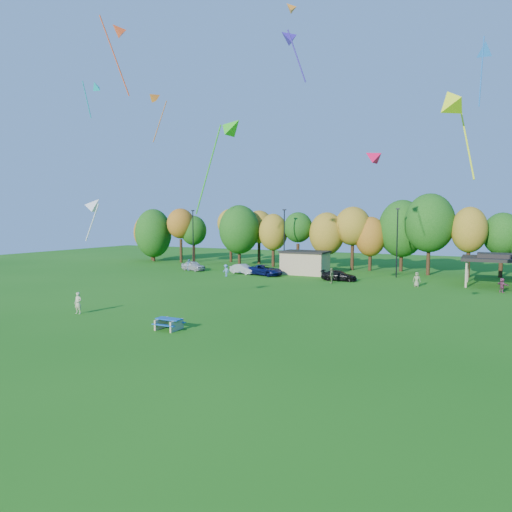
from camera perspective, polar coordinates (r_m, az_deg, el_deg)
The scene contains 26 objects.
ground at distance 25.81m, azimuth -2.56°, elevation -12.80°, with size 160.00×160.00×0.00m, color #19600F.
tree_line at distance 68.30m, azimuth 15.48°, elevation 3.01°, with size 93.57×10.55×11.15m.
lamp_posts at distance 62.38m, azimuth 17.22°, elevation 1.89°, with size 64.50×0.25×9.09m.
utility_building at distance 63.73m, azimuth 6.15°, elevation -0.81°, with size 6.30×4.30×3.25m.
pavilion at distance 58.73m, azimuth 28.33°, elevation -0.27°, with size 8.20×6.20×3.77m.
picnic_table at distance 32.78m, azimuth -10.83°, elevation -8.24°, with size 1.84×1.52×0.80m.
kite_flyer at distance 40.03m, azimuth -21.35°, elevation -5.49°, with size 0.65×0.43×1.78m, color beige.
car_a at distance 68.54m, azimuth -7.84°, elevation -1.21°, with size 1.69×4.20×1.43m, color silver.
car_b at distance 63.92m, azimuth -1.61°, elevation -1.64°, with size 1.42×4.08×1.35m, color #A4A5AA.
car_c at distance 62.13m, azimuth 1.16°, elevation -1.78°, with size 2.39×5.18×1.44m, color #0B1145.
car_d at distance 57.83m, azimuth 10.33°, elevation -2.42°, with size 1.79×4.40×1.28m, color black.
far_person_0 at distance 54.36m, azimuth 28.40°, elevation -3.22°, with size 1.45×0.46×1.56m, color #86385B.
far_person_1 at distance 55.03m, azimuth 19.45°, elevation -2.78°, with size 0.82×0.53×1.67m, color #7F855B.
far_person_2 at distance 61.12m, azimuth -3.78°, elevation -1.82°, with size 1.04×0.60×1.61m, color #517AB3.
far_person_3 at distance 55.36m, azimuth 9.43°, elevation -2.43°, with size 1.09×0.45×1.85m, color #728451.
far_person_5 at distance 68.56m, azimuth -8.36°, elevation -1.11°, with size 0.82×0.64×1.69m, color #5082B1.
kite_2 at distance 38.47m, azimuth 3.91°, elevation 25.66°, with size 2.65×1.87×4.47m.
kite_4 at distance 36.28m, azimuth -19.53°, elevation 6.05°, with size 2.20×1.70×3.51m.
kite_5 at distance 30.07m, azimuth 23.22°, elevation 17.47°, with size 2.67×3.29×5.64m.
kite_6 at distance 41.88m, azimuth -16.97°, elevation 25.35°, with size 2.56×3.28×6.27m.
kite_7 at distance 26.03m, azimuth 14.23°, elevation 11.98°, with size 1.22×1.00×1.13m.
kite_10 at distance 58.17m, azimuth 4.23°, elevation 28.63°, with size 1.89×1.68×1.56m.
kite_12 at distance 34.95m, azimuth -2.95°, elevation 15.78°, with size 4.36×1.62×7.44m.
kite_13 at distance 51.52m, azimuth 26.69°, elevation 22.19°, with size 1.74×3.96×6.57m.
kite_14 at distance 52.86m, azimuth -12.34°, elevation 18.75°, with size 1.94×3.15×5.41m.
kite_15 at distance 58.56m, azimuth -19.43°, elevation 19.38°, with size 1.33×2.71×4.41m.
Camera 1 is at (11.94, -21.52, 7.78)m, focal length 32.00 mm.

